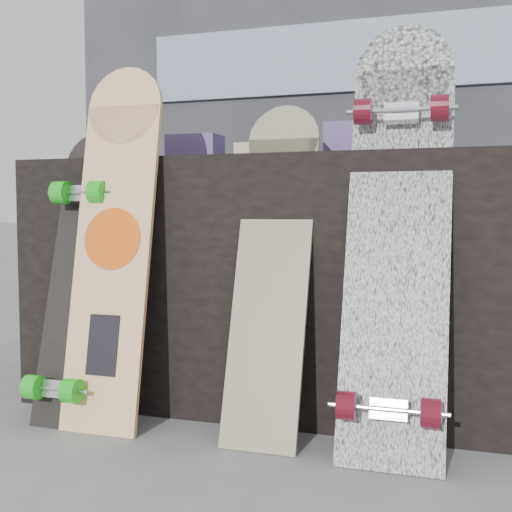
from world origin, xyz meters
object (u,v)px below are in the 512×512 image
(vendor_table, at_px, (278,281))
(longboard_cascadia, at_px, (398,223))
(longboard_geisha, at_px, (114,234))
(skateboard_dark, at_px, (78,271))
(longboard_celtic, at_px, (274,258))

(vendor_table, relative_size, longboard_cascadia, 1.38)
(vendor_table, xyz_separation_m, longboard_geisha, (-0.40, -0.38, 0.17))
(longboard_cascadia, xyz_separation_m, skateboard_dark, (-0.95, -0.03, -0.15))
(longboard_cascadia, bearing_deg, longboard_geisha, -177.50)
(longboard_geisha, bearing_deg, skateboard_dark, 178.64)
(vendor_table, height_order, longboard_celtic, longboard_celtic)
(vendor_table, xyz_separation_m, skateboard_dark, (-0.53, -0.37, 0.05))
(vendor_table, relative_size, skateboard_dark, 1.81)
(longboard_geisha, distance_m, skateboard_dark, 0.17)
(skateboard_dark, bearing_deg, longboard_geisha, -1.36)
(vendor_table, bearing_deg, longboard_cascadia, -39.02)
(longboard_geisha, height_order, longboard_celtic, longboard_geisha)
(longboard_celtic, distance_m, skateboard_dark, 0.61)
(longboard_geisha, height_order, longboard_cascadia, longboard_cascadia)
(longboard_celtic, bearing_deg, longboard_geisha, -173.83)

